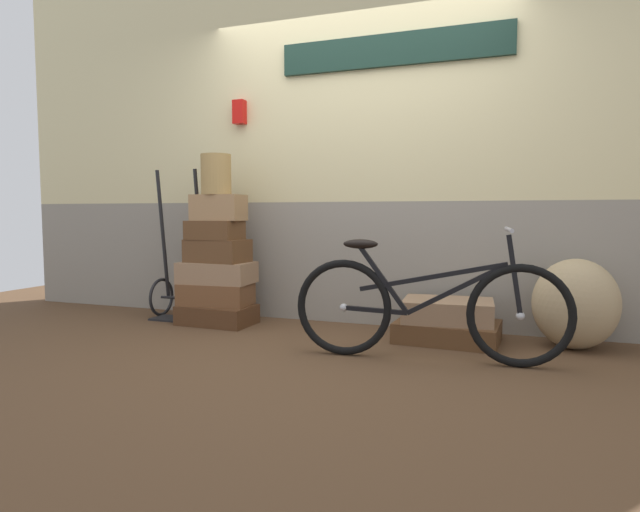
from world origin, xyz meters
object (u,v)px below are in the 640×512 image
suitcase_0 (217,315)px  suitcase_1 (216,294)px  suitcase_4 (215,230)px  bicycle (427,307)px  suitcase_3 (218,251)px  suitcase_7 (448,311)px  suitcase_6 (447,331)px  suitcase_5 (219,208)px  wicker_basket (216,175)px  luggage_trolley (181,287)px  suitcase_2 (217,273)px  burlap_sack (575,304)px

suitcase_0 → suitcase_1: 0.17m
suitcase_4 → bicycle: (1.81, -0.56, -0.44)m
suitcase_1 → suitcase_3: (0.01, 0.02, 0.35)m
suitcase_1 → suitcase_4: suitcase_4 is taller
suitcase_3 → suitcase_7: bearing=3.4°
suitcase_3 → suitcase_6: 1.93m
bicycle → suitcase_4: bearing=162.9°
suitcase_5 → wicker_basket: 0.27m
luggage_trolley → suitcase_2: bearing=-10.6°
suitcase_0 → bicycle: size_ratio=0.35×
suitcase_5 → suitcase_3: bearing=173.8°
suitcase_0 → suitcase_6: bearing=2.9°
suitcase_7 → suitcase_3: bearing=175.5°
suitcase_2 → suitcase_4: suitcase_4 is taller
suitcase_1 → suitcase_7: bearing=-4.9°
suitcase_0 → bicycle: 1.87m
luggage_trolley → suitcase_7: bearing=-2.4°
suitcase_3 → luggage_trolley: (-0.41, 0.07, -0.33)m
luggage_trolley → bicycle: (2.21, -0.65, 0.06)m
suitcase_7 → burlap_sack: (0.82, 0.08, 0.08)m
luggage_trolley → burlap_sack: luggage_trolley is taller
burlap_sack → suitcase_5: bearing=-178.7°
suitcase_0 → burlap_sack: 2.68m
suitcase_5 → wicker_basket: wicker_basket is taller
suitcase_2 → suitcase_4: (-0.01, -0.02, 0.35)m
suitcase_4 → wicker_basket: bearing=-12.1°
wicker_basket → suitcase_3: bearing=114.5°
suitcase_0 → suitcase_6: suitcase_0 is taller
suitcase_3 → suitcase_4: 0.17m
suitcase_3 → suitcase_6: size_ratio=0.69×
suitcase_5 → suitcase_6: suitcase_5 is taller
suitcase_6 → suitcase_7: size_ratio=1.14×
suitcase_2 → suitcase_5: bearing=-2.9°
suitcase_2 → suitcase_5: (0.02, 0.00, 0.53)m
suitcase_1 → suitcase_5: suitcase_5 is taller
luggage_trolley → bicycle: bearing=-16.4°
suitcase_1 → wicker_basket: 0.97m
suitcase_3 → bicycle: 1.91m
wicker_basket → suitcase_6: bearing=0.1°
suitcase_6 → luggage_trolley: bearing=-178.9°
suitcase_5 → bicycle: size_ratio=0.24×
suitcase_4 → suitcase_6: 2.00m
suitcase_5 → suitcase_1: bearing=-137.8°
suitcase_2 → burlap_sack: (2.69, 0.06, -0.12)m
suitcase_7 → luggage_trolley: 2.27m
burlap_sack → suitcase_7: bearing=-174.4°
suitcase_2 → suitcase_6: (1.87, -0.02, -0.35)m
wicker_basket → suitcase_7: bearing=0.1°
suitcase_3 → suitcase_6: suitcase_3 is taller
suitcase_6 → suitcase_7: suitcase_7 is taller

